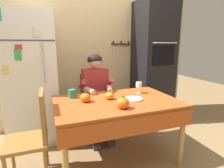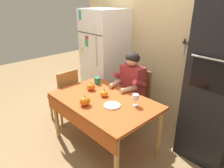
{
  "view_description": "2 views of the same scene",
  "coord_description": "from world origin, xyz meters",
  "px_view_note": "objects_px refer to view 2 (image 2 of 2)",
  "views": [
    {
      "loc": [
        -0.72,
        -1.72,
        1.37
      ],
      "look_at": [
        0.01,
        0.29,
        0.89
      ],
      "focal_mm": 28.22,
      "sensor_mm": 36.0,
      "label": 1
    },
    {
      "loc": [
        1.84,
        -1.48,
        2.0
      ],
      "look_at": [
        0.0,
        0.24,
        0.92
      ],
      "focal_mm": 33.26,
      "sensor_mm": 36.0,
      "label": 2
    }
  ],
  "objects_px": {
    "dining_table": "(103,106)",
    "chair_left_side": "(66,94)",
    "wall_oven": "(219,82)",
    "pumpkin_medium": "(91,87)",
    "wine_glass": "(136,97)",
    "seated_person": "(129,86)",
    "refrigerator": "(105,60)",
    "coffee_mug": "(97,81)",
    "pumpkin_large": "(104,93)",
    "chair_behind_person": "(137,95)",
    "serving_tray": "(112,105)",
    "pumpkin_small": "(85,101)"
  },
  "relations": [
    {
      "from": "wine_glass",
      "to": "serving_tray",
      "type": "bearing_deg",
      "value": -129.27
    },
    {
      "from": "wine_glass",
      "to": "refrigerator",
      "type": "bearing_deg",
      "value": 152.95
    },
    {
      "from": "coffee_mug",
      "to": "pumpkin_large",
      "type": "relative_size",
      "value": 1.1
    },
    {
      "from": "wine_glass",
      "to": "pumpkin_medium",
      "type": "distance_m",
      "value": 0.75
    },
    {
      "from": "chair_left_side",
      "to": "pumpkin_small",
      "type": "xyz_separation_m",
      "value": [
        0.86,
        -0.23,
        0.29
      ]
    },
    {
      "from": "wall_oven",
      "to": "wine_glass",
      "type": "xyz_separation_m",
      "value": [
        -0.67,
        -0.72,
        -0.2
      ]
    },
    {
      "from": "refrigerator",
      "to": "chair_left_side",
      "type": "height_order",
      "value": "refrigerator"
    },
    {
      "from": "dining_table",
      "to": "wine_glass",
      "type": "distance_m",
      "value": 0.48
    },
    {
      "from": "seated_person",
      "to": "pumpkin_small",
      "type": "xyz_separation_m",
      "value": [
        0.04,
        -0.86,
        0.06
      ]
    },
    {
      "from": "refrigerator",
      "to": "wall_oven",
      "type": "xyz_separation_m",
      "value": [
        2.0,
        0.04,
        0.15
      ]
    },
    {
      "from": "coffee_mug",
      "to": "pumpkin_large",
      "type": "bearing_deg",
      "value": -27.58
    },
    {
      "from": "wall_oven",
      "to": "chair_behind_person",
      "type": "xyz_separation_m",
      "value": [
        -1.14,
        -0.13,
        -0.54
      ]
    },
    {
      "from": "wall_oven",
      "to": "coffee_mug",
      "type": "bearing_deg",
      "value": -157.52
    },
    {
      "from": "chair_left_side",
      "to": "coffee_mug",
      "type": "relative_size",
      "value": 7.79
    },
    {
      "from": "wall_oven",
      "to": "pumpkin_medium",
      "type": "xyz_separation_m",
      "value": [
        -1.4,
        -0.84,
        -0.26
      ]
    },
    {
      "from": "chair_behind_person",
      "to": "seated_person",
      "type": "bearing_deg",
      "value": -90.0
    },
    {
      "from": "dining_table",
      "to": "chair_left_side",
      "type": "height_order",
      "value": "chair_left_side"
    },
    {
      "from": "wall_oven",
      "to": "wine_glass",
      "type": "bearing_deg",
      "value": -132.71
    },
    {
      "from": "dining_table",
      "to": "pumpkin_large",
      "type": "distance_m",
      "value": 0.17
    },
    {
      "from": "wall_oven",
      "to": "serving_tray",
      "type": "bearing_deg",
      "value": -131.93
    },
    {
      "from": "refrigerator",
      "to": "serving_tray",
      "type": "relative_size",
      "value": 8.63
    },
    {
      "from": "chair_behind_person",
      "to": "wine_glass",
      "type": "bearing_deg",
      "value": -51.42
    },
    {
      "from": "dining_table",
      "to": "coffee_mug",
      "type": "relative_size",
      "value": 11.73
    },
    {
      "from": "pumpkin_medium",
      "to": "pumpkin_small",
      "type": "distance_m",
      "value": 0.45
    },
    {
      "from": "dining_table",
      "to": "chair_left_side",
      "type": "distance_m",
      "value": 0.91
    },
    {
      "from": "wine_glass",
      "to": "chair_behind_person",
      "type": "bearing_deg",
      "value": 128.58
    },
    {
      "from": "seated_person",
      "to": "chair_left_side",
      "type": "distance_m",
      "value": 1.05
    },
    {
      "from": "chair_behind_person",
      "to": "wine_glass",
      "type": "xyz_separation_m",
      "value": [
        0.47,
        -0.59,
        0.34
      ]
    },
    {
      "from": "serving_tray",
      "to": "chair_left_side",
      "type": "bearing_deg",
      "value": -179.78
    },
    {
      "from": "chair_left_side",
      "to": "pumpkin_small",
      "type": "distance_m",
      "value": 0.93
    },
    {
      "from": "refrigerator",
      "to": "chair_left_side",
      "type": "relative_size",
      "value": 1.94
    },
    {
      "from": "coffee_mug",
      "to": "pumpkin_small",
      "type": "height_order",
      "value": "pumpkin_small"
    },
    {
      "from": "chair_left_side",
      "to": "pumpkin_small",
      "type": "relative_size",
      "value": 6.7
    },
    {
      "from": "chair_behind_person",
      "to": "pumpkin_medium",
      "type": "relative_size",
      "value": 7.45
    },
    {
      "from": "coffee_mug",
      "to": "pumpkin_small",
      "type": "bearing_deg",
      "value": -52.04
    },
    {
      "from": "wine_glass",
      "to": "seated_person",
      "type": "bearing_deg",
      "value": 139.54
    },
    {
      "from": "refrigerator",
      "to": "pumpkin_large",
      "type": "height_order",
      "value": "refrigerator"
    },
    {
      "from": "wall_oven",
      "to": "seated_person",
      "type": "height_order",
      "value": "wall_oven"
    },
    {
      "from": "wall_oven",
      "to": "serving_tray",
      "type": "distance_m",
      "value": 1.31
    },
    {
      "from": "chair_behind_person",
      "to": "pumpkin_medium",
      "type": "distance_m",
      "value": 0.81
    },
    {
      "from": "pumpkin_medium",
      "to": "serving_tray",
      "type": "relative_size",
      "value": 0.6
    },
    {
      "from": "chair_left_side",
      "to": "pumpkin_medium",
      "type": "bearing_deg",
      "value": 10.78
    },
    {
      "from": "pumpkin_small",
      "to": "seated_person",
      "type": "bearing_deg",
      "value": 92.93
    },
    {
      "from": "wall_oven",
      "to": "serving_tray",
      "type": "relative_size",
      "value": 10.07
    },
    {
      "from": "pumpkin_large",
      "to": "wall_oven",
      "type": "bearing_deg",
      "value": 36.92
    },
    {
      "from": "coffee_mug",
      "to": "pumpkin_large",
      "type": "xyz_separation_m",
      "value": [
        0.4,
        -0.21,
        -0.01
      ]
    },
    {
      "from": "coffee_mug",
      "to": "serving_tray",
      "type": "distance_m",
      "value": 0.74
    },
    {
      "from": "wall_oven",
      "to": "chair_left_side",
      "type": "xyz_separation_m",
      "value": [
        -1.95,
        -0.95,
        -0.54
      ]
    },
    {
      "from": "pumpkin_large",
      "to": "chair_behind_person",
      "type": "bearing_deg",
      "value": 91.56
    },
    {
      "from": "refrigerator",
      "to": "wall_oven",
      "type": "bearing_deg",
      "value": 1.13
    }
  ]
}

